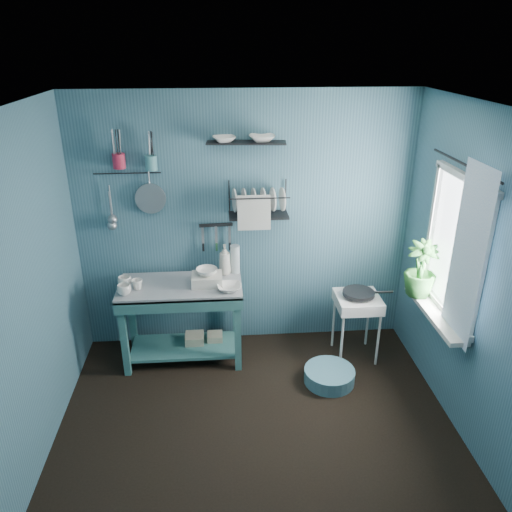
{
  "coord_description": "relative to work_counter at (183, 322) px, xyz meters",
  "views": [
    {
      "loc": [
        -0.26,
        -3.0,
        2.89
      ],
      "look_at": [
        0.05,
        0.85,
        1.2
      ],
      "focal_mm": 35.0,
      "sensor_mm": 36.0,
      "label": 1
    }
  ],
  "objects": [
    {
      "name": "dish_rack",
      "position": [
        0.74,
        0.21,
        1.13
      ],
      "size": [
        0.57,
        0.29,
        0.32
      ],
      "primitive_type": "cube",
      "rotation": [
        0.0,
        0.0,
        -0.09
      ],
      "color": "black",
      "rests_on": "wall_back"
    },
    {
      "name": "window_glass",
      "position": [
        2.21,
        -0.71,
        1.0
      ],
      "size": [
        0.0,
        1.1,
        1.1
      ],
      "primitive_type": "plane",
      "rotation": [
        1.57,
        0.0,
        1.57
      ],
      "color": "white",
      "rests_on": "wall_right"
    },
    {
      "name": "curtain_rod",
      "position": [
        2.17,
        -0.71,
        1.65
      ],
      "size": [
        0.02,
        1.05,
        0.02
      ],
      "primitive_type": "cylinder",
      "rotation": [
        1.57,
        0.0,
        0.0
      ],
      "color": "black",
      "rests_on": "wall_right"
    },
    {
      "name": "work_counter",
      "position": [
        0.0,
        0.0,
        0.0
      ],
      "size": [
        1.22,
        0.78,
        0.8
      ],
      "primitive_type": "cube",
      "rotation": [
        0.0,
        0.0,
        -0.2
      ],
      "color": "#326A69",
      "rests_on": "floor"
    },
    {
      "name": "wall_left",
      "position": [
        -0.97,
        -1.16,
        0.85
      ],
      "size": [
        0.0,
        3.0,
        3.0
      ],
      "primitive_type": "plane",
      "rotation": [
        1.57,
        0.0,
        1.57
      ],
      "color": "#355C6D",
      "rests_on": "ground"
    },
    {
      "name": "utensil_cup_teal",
      "position": [
        -0.21,
        0.26,
        1.48
      ],
      "size": [
        0.11,
        0.11,
        0.13
      ],
      "primitive_type": "cylinder",
      "color": "teal",
      "rests_on": "wall_back"
    },
    {
      "name": "hook_rail",
      "position": [
        -0.43,
        0.31,
        1.38
      ],
      "size": [
        0.6,
        0.01,
        0.01
      ],
      "primitive_type": "cylinder",
      "rotation": [
        0.0,
        1.57,
        0.0
      ],
      "color": "black",
      "rests_on": "wall_back"
    },
    {
      "name": "floor_basin",
      "position": [
        1.34,
        -0.5,
        -0.34
      ],
      "size": [
        0.46,
        0.46,
        0.13
      ],
      "primitive_type": "cylinder",
      "color": "teal",
      "rests_on": "floor"
    },
    {
      "name": "ladle_inner",
      "position": [
        -0.61,
        0.3,
        1.07
      ],
      "size": [
        0.01,
        0.01,
        0.3
      ],
      "primitive_type": "cylinder",
      "color": "#999BA1",
      "rests_on": "wall_back"
    },
    {
      "name": "ladle_outer",
      "position": [
        -0.6,
        0.3,
        1.12
      ],
      "size": [
        0.01,
        0.01,
        0.3
      ],
      "primitive_type": "cylinder",
      "color": "#999BA1",
      "rests_on": "wall_back"
    },
    {
      "name": "counter_bowl",
      "position": [
        0.45,
        -0.15,
        0.43
      ],
      "size": [
        0.22,
        0.22,
        0.05
      ],
      "primitive_type": "imported",
      "color": "white",
      "rests_on": "work_counter"
    },
    {
      "name": "curtain",
      "position": [
        2.15,
        -1.01,
        1.05
      ],
      "size": [
        0.0,
        1.35,
        1.35
      ],
      "primitive_type": "plane",
      "rotation": [
        1.57,
        0.0,
        1.57
      ],
      "color": "white",
      "rests_on": "wall_right"
    },
    {
      "name": "upper_shelf",
      "position": [
        0.64,
        0.24,
        1.65
      ],
      "size": [
        0.71,
        0.24,
        0.01
      ],
      "primitive_type": "cube",
      "rotation": [
        0.0,
        0.0,
        -0.09
      ],
      "color": "black",
      "rests_on": "wall_back"
    },
    {
      "name": "mug_left",
      "position": [
        -0.48,
        -0.16,
        0.45
      ],
      "size": [
        0.12,
        0.12,
        0.1
      ],
      "primitive_type": "imported",
      "color": "white",
      "rests_on": "work_counter"
    },
    {
      "name": "wall_front",
      "position": [
        0.63,
        -2.66,
        0.85
      ],
      "size": [
        3.2,
        0.0,
        3.2
      ],
      "primitive_type": "plane",
      "rotation": [
        -1.57,
        0.0,
        0.0
      ],
      "color": "#355C6D",
      "rests_on": "ground"
    },
    {
      "name": "frying_pan",
      "position": [
        1.67,
        -0.09,
        0.29
      ],
      "size": [
        0.3,
        0.3,
        0.03
      ],
      "primitive_type": "cylinder",
      "color": "black",
      "rests_on": "hotplate_stand"
    },
    {
      "name": "wall_right",
      "position": [
        2.23,
        -1.16,
        0.85
      ],
      "size": [
        0.0,
        3.0,
        3.0
      ],
      "primitive_type": "plane",
      "rotation": [
        1.57,
        0.0,
        -1.57
      ],
      "color": "#355C6D",
      "rests_on": "ground"
    },
    {
      "name": "potted_plant",
      "position": [
        2.09,
        -0.42,
        0.68
      ],
      "size": [
        0.33,
        0.33,
        0.5
      ],
      "primitive_type": "imported",
      "rotation": [
        0.0,
        0.0,
        -0.22
      ],
      "color": "#265E25",
      "rests_on": "windowsill"
    },
    {
      "name": "mug_mid",
      "position": [
        -0.38,
        -0.06,
        0.45
      ],
      "size": [
        0.14,
        0.14,
        0.09
      ],
      "primitive_type": "imported",
      "rotation": [
        0.0,
        0.0,
        0.52
      ],
      "color": "white",
      "rests_on": "work_counter"
    },
    {
      "name": "tub_bowl",
      "position": [
        0.25,
        -0.02,
        0.53
      ],
      "size": [
        0.19,
        0.19,
        0.06
      ],
      "primitive_type": "imported",
      "color": "white",
      "rests_on": "wash_tub"
    },
    {
      "name": "wall_back",
      "position": [
        0.63,
        0.34,
        0.85
      ],
      "size": [
        3.2,
        0.0,
        3.2
      ],
      "primitive_type": "plane",
      "rotation": [
        1.57,
        0.0,
        0.0
      ],
      "color": "#355C6D",
      "rests_on": "ground"
    },
    {
      "name": "shelf_bowl_left",
      "position": [
        0.44,
        0.24,
        1.68
      ],
      "size": [
        0.23,
        0.23,
        0.05
      ],
      "primitive_type": "imported",
      "rotation": [
        0.0,
        0.0,
        0.16
      ],
      "color": "white",
      "rests_on": "upper_shelf"
    },
    {
      "name": "hotplate_stand",
      "position": [
        1.67,
        -0.09,
        -0.07
      ],
      "size": [
        0.41,
        0.41,
        0.65
      ],
      "primitive_type": "cube",
      "rotation": [
        0.0,
        0.0,
        0.01
      ],
      "color": "silver",
      "rests_on": "floor"
    },
    {
      "name": "shelf_bowl_right",
      "position": [
        0.78,
        0.24,
        1.65
      ],
      "size": [
        0.23,
        0.23,
        0.06
      ],
      "primitive_type": "imported",
      "rotation": [
        0.0,
        0.0,
        0.01
      ],
      "color": "white",
      "rests_on": "upper_shelf"
    },
    {
      "name": "knife_strip",
      "position": [
        0.35,
        0.31,
        0.86
      ],
      "size": [
        0.32,
        0.04,
        0.03
      ],
      "primitive_type": "cube",
      "rotation": [
        0.0,
        0.0,
        0.06
      ],
      "color": "black",
      "rests_on": "wall_back"
    },
    {
      "name": "ceiling",
      "position": [
        0.63,
        -1.16,
        2.1
      ],
      "size": [
        3.2,
        3.2,
        0.0
      ],
      "primitive_type": "plane",
      "rotation": [
        3.14,
        0.0,
        0.0
      ],
      "color": "silver",
      "rests_on": "ground"
    },
    {
      "name": "storage_tin_small",
      "position": [
        0.3,
        0.08,
        -0.3
      ],
      "size": [
        0.15,
        0.15,
        0.2
      ],
      "primitive_type": "cube",
      "color": "gray",
      "rests_on": "floor"
    },
    {
      "name": "mug_right",
      "position": [
        -0.5,
        0.0,
        0.45
      ],
      "size": [
        0.17,
        0.17,
        0.1
      ],
      "primitive_type": "imported",
      "rotation": [
        0.0,
        0.0,
        1.05
      ],
      "color": "white",
      "rests_on": "work_counter"
    },
    {
      "name": "windowsill",
      "position": [
        2.13,
        -0.71,
        0.41
      ],
      "size": [
        0.16,
        0.95,
        0.04
      ],
      "primitive_type": "cube",
      "color": "silver",
      "rests_on": "wall_right"
    },
    {
      "name": "storage_tin_large",
      "position": [
        0.1,
        0.05,
        -0.29
      ],
      "size": [
        0.18,
        0.18,
        0.22
      ],
      "primitive_type": "cube",
      "color": "gray",
      "rests_on": "floor"
    },
    {
      "name": "wash_tub",
      "position": [
        0.25,
        -0.02,
        0.45
      ],
      "size": [
        0.28,
        0.22,
        0.1
      ],
      "primitive_type": "cube",
      "color": "beige",
      "rests_on": "work_counter"
    },
    {
      "name": "utensil_cup_magenta",
      "position": [
        -0.48,
        0.26,
        1.5
      ],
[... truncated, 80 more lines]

